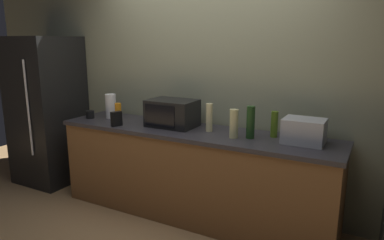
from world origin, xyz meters
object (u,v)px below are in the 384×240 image
(bottle_dish_soap, at_px, (118,112))
(mug_black, at_px, (90,114))
(bottle_wine, at_px, (251,122))
(microwave, at_px, (172,113))
(toaster_oven, at_px, (304,131))
(bottle_hand_soap, at_px, (209,118))
(cordless_phone, at_px, (116,119))
(bottle_vinegar, at_px, (234,124))
(paper_towel_roll, at_px, (111,106))
(bottle_olive_oil, at_px, (274,124))
(refrigerator, at_px, (47,111))

(bottle_dish_soap, bearing_deg, mug_black, -171.91)
(bottle_wine, bearing_deg, microwave, 176.06)
(toaster_oven, distance_m, bottle_hand_soap, 0.88)
(cordless_phone, height_order, bottle_vinegar, bottle_vinegar)
(microwave, relative_size, bottle_vinegar, 1.86)
(bottle_vinegar, bearing_deg, microwave, 170.83)
(microwave, height_order, paper_towel_roll, same)
(paper_towel_roll, bearing_deg, mug_black, -147.79)
(bottle_dish_soap, distance_m, bottle_wine, 1.49)
(bottle_wine, bearing_deg, bottle_olive_oil, 39.21)
(bottle_dish_soap, distance_m, bottle_hand_soap, 1.07)
(paper_towel_roll, distance_m, bottle_hand_soap, 1.23)
(refrigerator, relative_size, paper_towel_roll, 6.67)
(refrigerator, bearing_deg, paper_towel_roll, 2.91)
(toaster_oven, relative_size, mug_black, 3.81)
(bottle_hand_soap, xyz_separation_m, mug_black, (-1.43, -0.11, -0.09))
(bottle_wine, relative_size, bottle_vinegar, 1.12)
(bottle_hand_soap, relative_size, bottle_olive_oil, 1.14)
(refrigerator, relative_size, bottle_wine, 6.20)
(bottle_wine, relative_size, mug_black, 3.25)
(bottle_dish_soap, xyz_separation_m, bottle_wine, (1.49, 0.01, 0.05))
(bottle_hand_soap, height_order, mug_black, bottle_hand_soap)
(microwave, height_order, bottle_vinegar, microwave)
(cordless_phone, bearing_deg, microwave, 46.75)
(paper_towel_roll, xyz_separation_m, bottle_hand_soap, (1.23, -0.01, -0.00))
(paper_towel_roll, relative_size, mug_black, 3.02)
(bottle_vinegar, bearing_deg, bottle_olive_oil, 32.78)
(bottle_dish_soap, bearing_deg, bottle_olive_oil, 5.27)
(microwave, bearing_deg, toaster_oven, 0.54)
(cordless_phone, xyz_separation_m, mug_black, (-0.50, 0.15, -0.03))
(paper_towel_roll, distance_m, bottle_vinegar, 1.53)
(microwave, bearing_deg, paper_towel_roll, 179.84)
(bottle_hand_soap, distance_m, bottle_olive_oil, 0.61)
(bottle_vinegar, distance_m, mug_black, 1.72)
(bottle_dish_soap, xyz_separation_m, bottle_hand_soap, (1.06, 0.06, 0.04))
(cordless_phone, xyz_separation_m, bottle_hand_soap, (0.92, 0.26, 0.06))
(microwave, bearing_deg, bottle_wine, -3.94)
(paper_towel_roll, relative_size, bottle_olive_oil, 1.14)
(bottle_hand_soap, bearing_deg, refrigerator, -179.06)
(toaster_oven, distance_m, bottle_dish_soap, 1.94)
(microwave, relative_size, bottle_wine, 1.65)
(toaster_oven, bearing_deg, bottle_wine, -171.06)
(microwave, bearing_deg, bottle_hand_soap, -1.58)
(mug_black, bearing_deg, bottle_hand_soap, 4.42)
(bottle_olive_oil, bearing_deg, microwave, -175.34)
(cordless_phone, height_order, bottle_olive_oil, bottle_olive_oil)
(bottle_wine, height_order, mug_black, bottle_wine)
(bottle_dish_soap, bearing_deg, cordless_phone, -54.45)
(bottle_wine, bearing_deg, bottle_vinegar, -157.11)
(toaster_oven, bearing_deg, bottle_hand_soap, -178.44)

